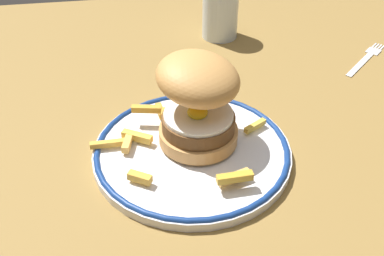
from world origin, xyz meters
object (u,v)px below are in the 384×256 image
object	(u,v)px
dinner_plate	(192,151)
fork	(366,58)
water_glass	(220,15)
burger	(198,99)

from	to	relation	value
dinner_plate	fork	size ratio (longest dim) A/B	2.24
fork	water_glass	bearing A→B (deg)	151.69
dinner_plate	burger	distance (cm)	7.03
dinner_plate	fork	xyz separation A→B (cm)	(34.13, 20.82, -0.66)
burger	water_glass	world-z (taller)	burger
dinner_plate	burger	bearing A→B (deg)	61.36
dinner_plate	water_glass	size ratio (longest dim) A/B	2.58
water_glass	fork	world-z (taller)	water_glass
dinner_plate	burger	world-z (taller)	burger
burger	water_glass	xyz separation A→B (cm)	(9.41, 31.50, -3.23)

